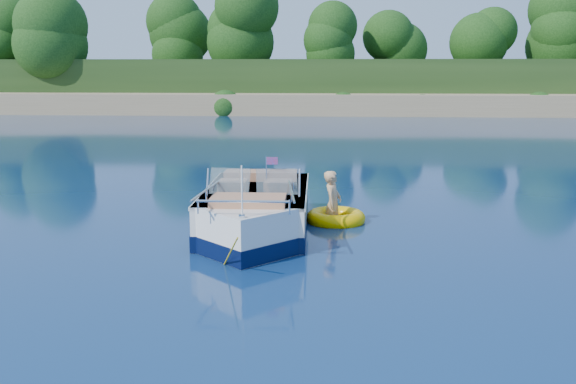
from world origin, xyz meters
The scene contains 6 objects.
ground centered at (0.00, 0.00, 0.00)m, with size 160.00×160.00×0.00m, color #091845.
shoreline centered at (0.00, 63.77, 0.98)m, with size 170.00×59.00×6.00m.
treeline centered at (0.04, 41.01, 5.55)m, with size 150.00×7.12×8.19m.
motorboat centered at (-0.57, 1.74, 0.39)m, with size 2.23×6.00×1.99m.
tow_tube centered at (1.10, 2.81, 0.09)m, with size 1.49×1.49×0.35m.
boy centered at (1.04, 2.73, 0.00)m, with size 0.56×0.37×1.54m, color tan.
Camera 1 is at (0.99, -11.13, 3.38)m, focal length 40.00 mm.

